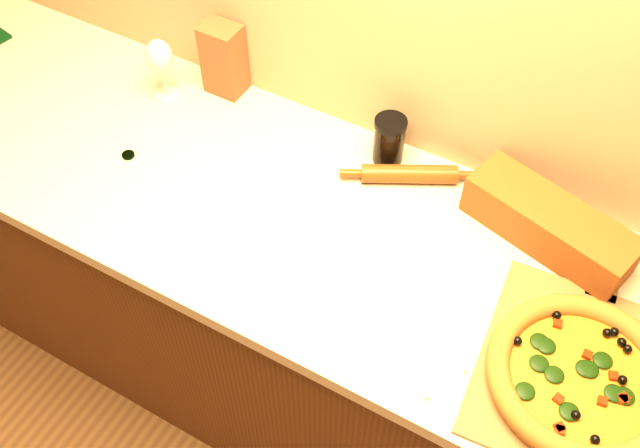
{
  "coord_description": "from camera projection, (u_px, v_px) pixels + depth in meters",
  "views": [
    {
      "loc": [
        0.42,
        0.52,
        2.17
      ],
      "look_at": [
        -0.06,
        1.38,
        0.96
      ],
      "focal_mm": 40.0,
      "sensor_mm": 36.0,
      "label": 1
    }
  ],
  "objects": [
    {
      "name": "pizza",
      "position": [
        581.0,
        377.0,
        1.36
      ],
      "size": [
        0.36,
        0.36,
        0.05
      ],
      "color": "gold",
      "rests_on": "pizza_peel"
    },
    {
      "name": "dark_jar",
      "position": [
        389.0,
        140.0,
        1.72
      ],
      "size": [
        0.08,
        0.08,
        0.13
      ],
      "color": "black",
      "rests_on": "countertop"
    },
    {
      "name": "wine_glass",
      "position": [
        159.0,
        58.0,
        1.82
      ],
      "size": [
        0.07,
        0.07,
        0.18
      ],
      "color": "silver",
      "rests_on": "countertop"
    },
    {
      "name": "countertop",
      "position": [
        353.0,
        241.0,
        1.63
      ],
      "size": [
        2.84,
        0.68,
        0.04
      ],
      "primitive_type": "cube",
      "color": "#C5B29A",
      "rests_on": "cabinet"
    },
    {
      "name": "rolling_pin",
      "position": [
        409.0,
        174.0,
        1.7
      ],
      "size": [
        0.3,
        0.17,
        0.05
      ],
      "rotation": [
        0.0,
        0.0,
        0.49
      ],
      "color": "#57320F",
      "rests_on": "countertop"
    },
    {
      "name": "bread_bag",
      "position": [
        549.0,
        224.0,
        1.57
      ],
      "size": [
        0.4,
        0.22,
        0.11
      ],
      "primitive_type": "cube",
      "rotation": [
        0.0,
        0.0,
        -0.27
      ],
      "color": "brown",
      "rests_on": "countertop"
    },
    {
      "name": "pizza_peel",
      "position": [
        582.0,
        368.0,
        1.4
      ],
      "size": [
        0.42,
        0.6,
        0.01
      ],
      "rotation": [
        0.0,
        0.0,
        0.08
      ],
      "color": "brown",
      "rests_on": "countertop"
    },
    {
      "name": "paper_bag",
      "position": [
        224.0,
        59.0,
        1.86
      ],
      "size": [
        0.1,
        0.08,
        0.2
      ],
      "primitive_type": "cube",
      "rotation": [
        0.0,
        0.0,
        -0.01
      ],
      "color": "brown",
      "rests_on": "countertop"
    },
    {
      "name": "cabinet",
      "position": [
        347.0,
        339.0,
        1.98
      ],
      "size": [
        2.8,
        0.65,
        0.86
      ],
      "primitive_type": "cube",
      "color": "#49260F",
      "rests_on": "ground"
    },
    {
      "name": "bottle_cap",
      "position": [
        128.0,
        155.0,
        1.77
      ],
      "size": [
        0.03,
        0.03,
        0.01
      ],
      "primitive_type": "cylinder",
      "rotation": [
        0.0,
        0.0,
        0.1
      ],
      "color": "black",
      "rests_on": "countertop"
    }
  ]
}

